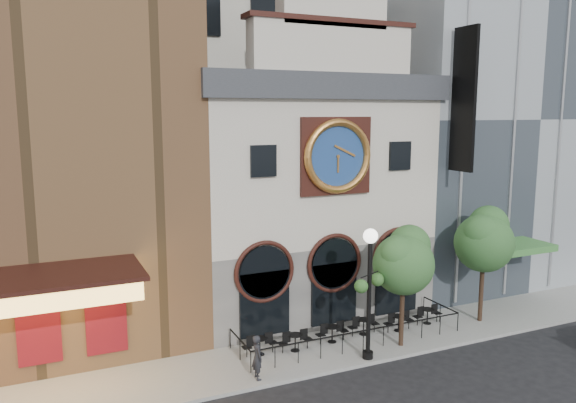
# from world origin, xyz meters

# --- Properties ---
(ground) EXTENTS (120.00, 120.00, 0.00)m
(ground) POSITION_xyz_m (0.00, 0.00, 0.00)
(ground) COLOR black
(ground) RESTS_ON ground
(sidewalk) EXTENTS (44.00, 5.00, 0.15)m
(sidewalk) POSITION_xyz_m (0.00, 2.50, 0.07)
(sidewalk) COLOR gray
(sidewalk) RESTS_ON ground
(clock_building) EXTENTS (12.60, 8.78, 18.65)m
(clock_building) POSITION_xyz_m (0.00, 7.82, 6.69)
(clock_building) COLOR #605E5B
(clock_building) RESTS_ON ground
(theater_building) EXTENTS (14.00, 15.60, 25.00)m
(theater_building) POSITION_xyz_m (-13.00, 9.96, 12.60)
(theater_building) COLOR brown
(theater_building) RESTS_ON ground
(retail_building) EXTENTS (14.00, 14.40, 20.00)m
(retail_building) POSITION_xyz_m (12.99, 9.99, 10.14)
(retail_building) COLOR gray
(retail_building) RESTS_ON ground
(cafe_railing) EXTENTS (10.60, 2.60, 0.90)m
(cafe_railing) POSITION_xyz_m (0.00, 2.50, 0.60)
(cafe_railing) COLOR black
(cafe_railing) RESTS_ON sidewalk
(bistro_0) EXTENTS (1.58, 0.68, 0.90)m
(bistro_0) POSITION_xyz_m (-4.35, 2.63, 0.61)
(bistro_0) COLOR black
(bistro_0) RESTS_ON sidewalk
(bistro_1) EXTENTS (1.58, 0.68, 0.90)m
(bistro_1) POSITION_xyz_m (-2.78, 2.36, 0.61)
(bistro_1) COLOR black
(bistro_1) RESTS_ON sidewalk
(bistro_2) EXTENTS (1.58, 0.68, 0.90)m
(bistro_2) POSITION_xyz_m (-0.84, 2.53, 0.61)
(bistro_2) COLOR black
(bistro_2) RESTS_ON sidewalk
(bistro_3) EXTENTS (1.58, 0.68, 0.90)m
(bistro_3) POSITION_xyz_m (0.95, 2.70, 0.61)
(bistro_3) COLOR black
(bistro_3) RESTS_ON sidewalk
(bistro_4) EXTENTS (1.58, 0.68, 0.90)m
(bistro_4) POSITION_xyz_m (2.72, 2.39, 0.61)
(bistro_4) COLOR black
(bistro_4) RESTS_ON sidewalk
(bistro_5) EXTENTS (1.58, 0.68, 0.90)m
(bistro_5) POSITION_xyz_m (4.58, 2.58, 0.61)
(bistro_5) COLOR black
(bistro_5) RESTS_ON sidewalk
(pedestrian) EXTENTS (0.46, 0.68, 1.79)m
(pedestrian) POSITION_xyz_m (-5.24, 0.61, 1.05)
(pedestrian) COLOR black
(pedestrian) RESTS_ON sidewalk
(lamppost) EXTENTS (1.70, 1.09, 5.66)m
(lamppost) POSITION_xyz_m (-0.27, 0.40, 3.65)
(lamppost) COLOR black
(lamppost) RESTS_ON sidewalk
(tree_left) EXTENTS (2.83, 2.72, 5.44)m
(tree_left) POSITION_xyz_m (1.88, 0.99, 4.14)
(tree_left) COLOR #382619
(tree_left) RESTS_ON sidewalk
(tree_right) EXTENTS (3.01, 2.90, 5.80)m
(tree_right) POSITION_xyz_m (7.32, 1.86, 4.40)
(tree_right) COLOR #382619
(tree_right) RESTS_ON sidewalk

